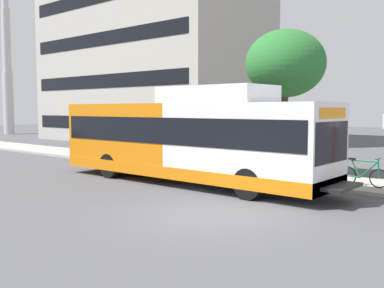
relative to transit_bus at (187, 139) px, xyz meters
name	(u,v)px	position (x,y,z in m)	size (l,w,h in m)	color
ground_plane	(45,183)	(-3.60, 4.08, -1.70)	(120.00, 120.00, 0.00)	#4C4C51
sidewalk_curb	(201,168)	(3.40, 2.08, -1.63)	(3.00, 56.00, 0.14)	#A8A399
transit_bus	(187,139)	(0.00, 0.00, 0.00)	(2.58, 12.25, 3.65)	white
bicycle_parked	(363,174)	(2.82, -5.68, -1.14)	(0.52, 1.76, 1.02)	black
street_tree_near_stop	(285,64)	(4.05, -1.92, 3.01)	(3.33, 3.33, 6.01)	#4C3823
lattice_comm_tower	(6,43)	(11.78, 36.92, 8.39)	(1.10, 1.10, 30.24)	#B7B7BC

